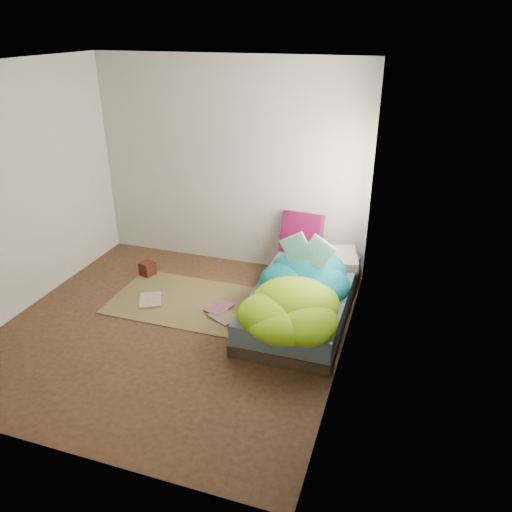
{
  "coord_description": "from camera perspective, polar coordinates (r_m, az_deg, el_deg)",
  "views": [
    {
      "loc": [
        2.21,
        -3.92,
        2.94
      ],
      "look_at": [
        0.68,
        0.75,
        0.61
      ],
      "focal_mm": 35.0,
      "sensor_mm": 36.0,
      "label": 1
    }
  ],
  "objects": [
    {
      "name": "pillow_floral",
      "position": [
        5.88,
        8.32,
        -0.36
      ],
      "size": [
        0.72,
        0.56,
        0.14
      ],
      "primitive_type": "cube",
      "rotation": [
        0.0,
        0.0,
        0.29
      ],
      "color": "beige",
      "rests_on": "bed"
    },
    {
      "name": "floor_book_b",
      "position": [
        5.68,
        -5.13,
        -5.58
      ],
      "size": [
        0.3,
        0.36,
        0.03
      ],
      "primitive_type": "imported",
      "rotation": [
        0.0,
        0.0,
        -0.28
      ],
      "color": "#C8738E",
      "rests_on": "rug"
    },
    {
      "name": "ground",
      "position": [
        5.37,
        -9.48,
        -8.17
      ],
      "size": [
        3.5,
        3.5,
        0.0
      ],
      "primitive_type": "cube",
      "color": "#3E2418",
      "rests_on": "ground"
    },
    {
      "name": "open_book",
      "position": [
        5.25,
        5.92,
        1.55
      ],
      "size": [
        0.49,
        0.14,
        0.3
      ],
      "primitive_type": null,
      "rotation": [
        0.0,
        0.0,
        -0.06
      ],
      "color": "#2E822A",
      "rests_on": "duvet"
    },
    {
      "name": "room_walls",
      "position": [
        4.68,
        -10.73,
        8.66
      ],
      "size": [
        3.54,
        3.54,
        2.62
      ],
      "color": "silver",
      "rests_on": "ground"
    },
    {
      "name": "rug",
      "position": [
        5.84,
        -8.37,
        -5.05
      ],
      "size": [
        1.6,
        1.1,
        0.01
      ],
      "primitive_type": "cube",
      "color": "brown",
      "rests_on": "ground"
    },
    {
      "name": "bed",
      "position": [
        5.49,
        5.33,
        -5.03
      ],
      "size": [
        1.0,
        2.0,
        0.34
      ],
      "color": "#3A2B20",
      "rests_on": "ground"
    },
    {
      "name": "wooden_box",
      "position": [
        6.45,
        -12.28,
        -1.41
      ],
      "size": [
        0.2,
        0.2,
        0.16
      ],
      "primitive_type": "cube",
      "rotation": [
        0.0,
        0.0,
        -0.33
      ],
      "color": "#38130C",
      "rests_on": "rug"
    },
    {
      "name": "floor_book_a",
      "position": [
        5.89,
        -13.16,
        -5.02
      ],
      "size": [
        0.37,
        0.41,
        0.03
      ],
      "primitive_type": "imported",
      "rotation": [
        0.0,
        0.0,
        0.47
      ],
      "color": "silver",
      "rests_on": "rug"
    },
    {
      "name": "floor_book_c",
      "position": [
        5.4,
        -4.66,
        -7.41
      ],
      "size": [
        0.38,
        0.35,
        0.02
      ],
      "primitive_type": "imported",
      "rotation": [
        0.0,
        0.0,
        1.1
      ],
      "color": "tan",
      "rests_on": "rug"
    },
    {
      "name": "pillow_magenta",
      "position": [
        6.12,
        5.25,
        2.67
      ],
      "size": [
        0.51,
        0.2,
        0.49
      ],
      "primitive_type": "cube",
      "rotation": [
        0.0,
        0.0,
        -0.1
      ],
      "color": "#440426",
      "rests_on": "bed"
    },
    {
      "name": "duvet",
      "position": [
        5.14,
        4.91,
        -2.93
      ],
      "size": [
        0.96,
        1.84,
        0.34
      ],
      "primitive_type": null,
      "color": "navy",
      "rests_on": "bed"
    }
  ]
}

